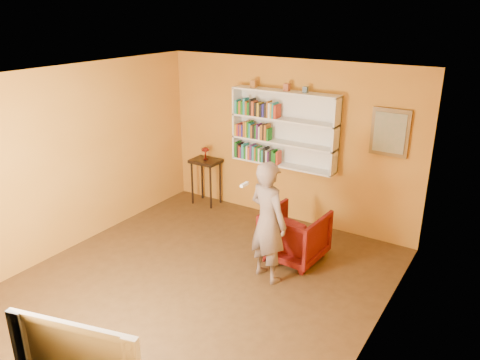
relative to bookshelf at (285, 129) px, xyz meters
name	(u,v)px	position (x,y,z in m)	size (l,w,h in m)	color
room_shell	(196,214)	(0.00, -2.41, -0.58)	(5.30, 5.80, 2.88)	#412B14
bookshelf	(285,129)	(0.00, 0.00, 0.00)	(1.80, 0.29, 1.23)	white
books_row_lower	(257,153)	(-0.45, -0.11, -0.47)	(0.83, 0.19, 0.26)	#16631A
books_row_middle	(254,131)	(-0.53, -0.11, -0.08)	(0.65, 0.18, 0.27)	gold
books_row_upper	(257,109)	(-0.46, -0.11, 0.29)	(0.77, 0.19, 0.27)	teal
ornament_left	(254,84)	(-0.57, -0.06, 0.68)	(0.09, 0.09, 0.12)	#99612B
ornament_centre	(287,87)	(0.03, -0.06, 0.68)	(0.08, 0.08, 0.11)	#9B4F33
ornament_right	(306,90)	(0.35, -0.06, 0.67)	(0.07, 0.07, 0.09)	slate
framed_painting	(390,133)	(1.65, 0.05, 0.16)	(0.55, 0.05, 0.70)	brown
console_table	(206,167)	(-1.50, -0.16, -0.89)	(0.52, 0.40, 0.85)	black
ruby_lustre	(205,151)	(-1.50, -0.16, -0.58)	(0.15, 0.15, 0.23)	maroon
armchair	(295,235)	(0.77, -1.12, -1.22)	(0.80, 0.82, 0.75)	#470507
person	(268,222)	(0.69, -1.78, -0.77)	(0.60, 0.40, 1.66)	brown
game_remote	(244,185)	(0.45, -1.99, -0.23)	(0.04, 0.15, 0.04)	white
television	(84,349)	(0.55, -4.66, -0.79)	(1.19, 0.16, 0.69)	black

